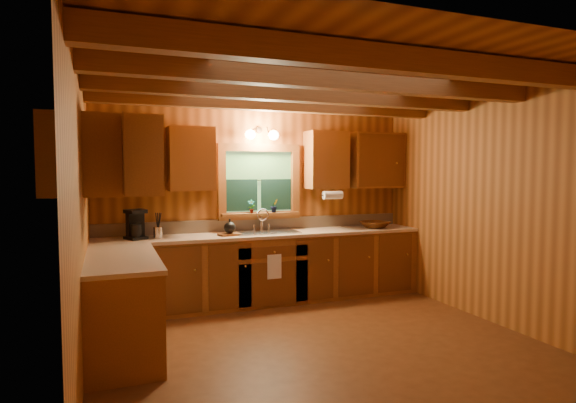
# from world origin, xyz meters

# --- Properties ---
(room) EXTENTS (4.20, 4.20, 4.20)m
(room) POSITION_xyz_m (0.00, 0.00, 1.30)
(room) COLOR #593015
(room) RESTS_ON ground
(ceiling_beams) EXTENTS (4.20, 2.54, 0.18)m
(ceiling_beams) POSITION_xyz_m (0.00, 0.00, 2.49)
(ceiling_beams) COLOR brown
(ceiling_beams) RESTS_ON room
(base_cabinets) EXTENTS (4.20, 2.22, 0.86)m
(base_cabinets) POSITION_xyz_m (-0.49, 1.28, 0.43)
(base_cabinets) COLOR brown
(base_cabinets) RESTS_ON ground
(countertop) EXTENTS (4.20, 2.24, 0.04)m
(countertop) POSITION_xyz_m (-0.48, 1.29, 0.88)
(countertop) COLOR tan
(countertop) RESTS_ON base_cabinets
(backsplash) EXTENTS (4.20, 0.02, 0.16)m
(backsplash) POSITION_xyz_m (0.00, 1.89, 0.98)
(backsplash) COLOR tan
(backsplash) RESTS_ON room
(dishwasher_panel) EXTENTS (0.02, 0.60, 0.80)m
(dishwasher_panel) POSITION_xyz_m (-1.47, 0.68, 0.43)
(dishwasher_panel) COLOR white
(dishwasher_panel) RESTS_ON base_cabinets
(upper_cabinets) EXTENTS (4.19, 1.77, 0.78)m
(upper_cabinets) POSITION_xyz_m (-0.56, 1.42, 1.84)
(upper_cabinets) COLOR brown
(upper_cabinets) RESTS_ON room
(window) EXTENTS (1.12, 0.08, 1.00)m
(window) POSITION_xyz_m (0.00, 1.87, 1.53)
(window) COLOR brown
(window) RESTS_ON room
(window_sill) EXTENTS (1.06, 0.14, 0.04)m
(window_sill) POSITION_xyz_m (0.00, 1.82, 1.12)
(window_sill) COLOR brown
(window_sill) RESTS_ON room
(wall_sconce) EXTENTS (0.45, 0.21, 0.17)m
(wall_sconce) POSITION_xyz_m (0.00, 1.75, 2.16)
(wall_sconce) COLOR black
(wall_sconce) RESTS_ON room
(paper_towel_roll) EXTENTS (0.27, 0.11, 0.11)m
(paper_towel_roll) POSITION_xyz_m (0.92, 1.53, 1.37)
(paper_towel_roll) COLOR white
(paper_towel_roll) RESTS_ON upper_cabinets
(dish_towel) EXTENTS (0.18, 0.01, 0.30)m
(dish_towel) POSITION_xyz_m (0.00, 1.26, 0.52)
(dish_towel) COLOR white
(dish_towel) RESTS_ON base_cabinets
(sink) EXTENTS (0.82, 0.48, 0.43)m
(sink) POSITION_xyz_m (0.00, 1.60, 0.86)
(sink) COLOR silver
(sink) RESTS_ON countertop
(coffee_maker) EXTENTS (0.20, 0.25, 0.35)m
(coffee_maker) POSITION_xyz_m (-1.59, 1.61, 1.07)
(coffee_maker) COLOR black
(coffee_maker) RESTS_ON countertop
(utensil_crock) EXTENTS (0.11, 0.11, 0.30)m
(utensil_crock) POSITION_xyz_m (-1.34, 1.58, 0.97)
(utensil_crock) COLOR silver
(utensil_crock) RESTS_ON countertop
(cutting_board) EXTENTS (0.29, 0.22, 0.02)m
(cutting_board) POSITION_xyz_m (-0.49, 1.51, 0.91)
(cutting_board) COLOR #5E3114
(cutting_board) RESTS_ON countertop
(teakettle) EXTENTS (0.14, 0.14, 0.18)m
(teakettle) POSITION_xyz_m (-0.49, 1.51, 1.00)
(teakettle) COLOR black
(teakettle) RESTS_ON cutting_board
(wicker_basket) EXTENTS (0.47, 0.47, 0.09)m
(wicker_basket) POSITION_xyz_m (1.57, 1.52, 0.95)
(wicker_basket) COLOR #48230C
(wicker_basket) RESTS_ON countertop
(potted_plant_left) EXTENTS (0.11, 0.09, 0.18)m
(potted_plant_left) POSITION_xyz_m (-0.13, 1.80, 1.23)
(potted_plant_left) COLOR #5E3114
(potted_plant_left) RESTS_ON window_sill
(potted_plant_right) EXTENTS (0.12, 0.11, 0.18)m
(potted_plant_right) POSITION_xyz_m (0.19, 1.79, 1.23)
(potted_plant_right) COLOR #5E3114
(potted_plant_right) RESTS_ON window_sill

